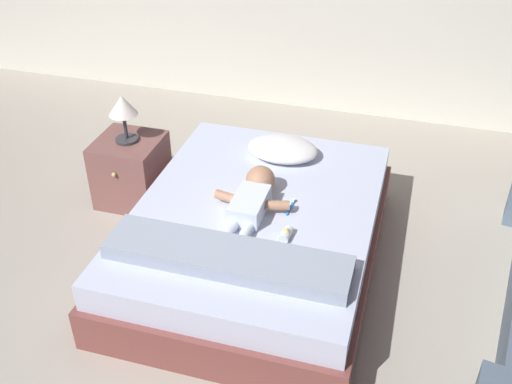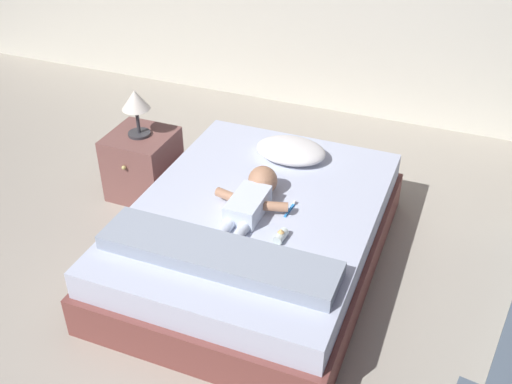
{
  "view_description": "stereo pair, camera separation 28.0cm",
  "coord_description": "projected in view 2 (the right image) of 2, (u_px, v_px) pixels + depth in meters",
  "views": [
    {
      "loc": [
        1.07,
        -2.06,
        2.48
      ],
      "look_at": [
        0.26,
        0.71,
        0.52
      ],
      "focal_mm": 42.15,
      "sensor_mm": 36.0,
      "label": 1
    },
    {
      "loc": [
        1.33,
        -1.97,
        2.48
      ],
      "look_at": [
        0.26,
        0.71,
        0.52
      ],
      "focal_mm": 42.15,
      "sensor_mm": 36.0,
      "label": 2
    }
  ],
  "objects": [
    {
      "name": "baby",
      "position": [
        252.0,
        198.0,
        3.5
      ],
      "size": [
        0.46,
        0.65,
        0.18
      ],
      "color": "silver",
      "rests_on": "bed"
    },
    {
      "name": "baby_bottle",
      "position": [
        281.0,
        236.0,
        3.26
      ],
      "size": [
        0.06,
        0.11,
        0.08
      ],
      "color": "white",
      "rests_on": "bed"
    },
    {
      "name": "blanket",
      "position": [
        218.0,
        255.0,
        3.11
      ],
      "size": [
        1.29,
        0.3,
        0.08
      ],
      "color": "#929EB0",
      "rests_on": "bed"
    },
    {
      "name": "nightstand",
      "position": [
        143.0,
        164.0,
        4.29
      ],
      "size": [
        0.43,
        0.46,
        0.48
      ],
      "color": "brown",
      "rests_on": "ground_plane"
    },
    {
      "name": "toothbrush",
      "position": [
        290.0,
        209.0,
        3.51
      ],
      "size": [
        0.02,
        0.15,
        0.02
      ],
      "color": "#2785E5",
      "rests_on": "bed"
    },
    {
      "name": "pillow",
      "position": [
        291.0,
        150.0,
        3.96
      ],
      "size": [
        0.47,
        0.33,
        0.13
      ],
      "color": "white",
      "rests_on": "bed"
    },
    {
      "name": "lamp",
      "position": [
        136.0,
        103.0,
        4.02
      ],
      "size": [
        0.19,
        0.19,
        0.33
      ],
      "color": "#333338",
      "rests_on": "nightstand"
    },
    {
      "name": "bed",
      "position": [
        256.0,
        235.0,
        3.67
      ],
      "size": [
        1.43,
        1.91,
        0.42
      ],
      "color": "brown",
      "rests_on": "ground_plane"
    },
    {
      "name": "ground_plane",
      "position": [
        165.0,
        327.0,
        3.32
      ],
      "size": [
        8.0,
        8.0,
        0.0
      ],
      "primitive_type": "plane",
      "color": "#ABA395"
    }
  ]
}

